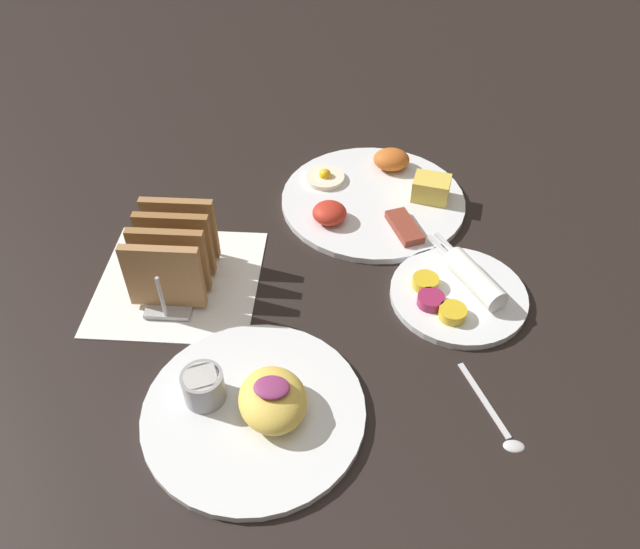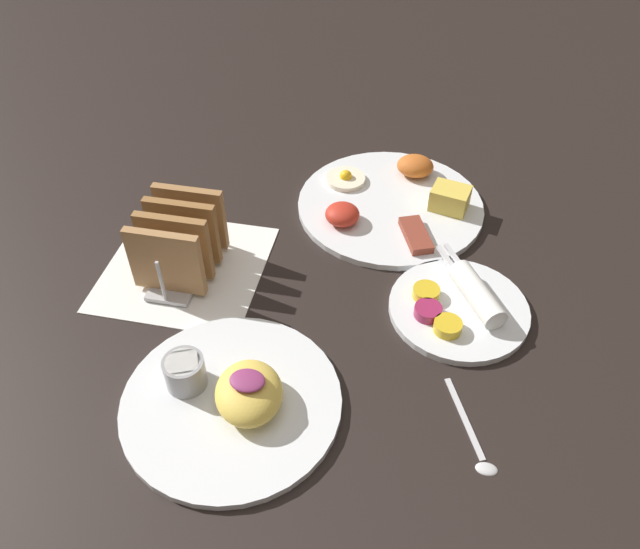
# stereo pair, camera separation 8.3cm
# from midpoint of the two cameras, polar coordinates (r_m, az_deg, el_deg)

# --- Properties ---
(ground_plane) EXTENTS (3.00, 3.00, 0.00)m
(ground_plane) POSITION_cam_midpoint_polar(r_m,az_deg,el_deg) (0.85, -4.03, -1.64)
(ground_plane) COLOR black
(napkin_flat) EXTENTS (0.22, 0.22, 0.00)m
(napkin_flat) POSITION_cam_midpoint_polar(r_m,az_deg,el_deg) (0.90, -15.39, -0.72)
(napkin_flat) COLOR white
(napkin_flat) RESTS_ON ground_plane
(plate_breakfast) EXTENTS (0.29, 0.29, 0.05)m
(plate_breakfast) POSITION_cam_midpoint_polar(r_m,az_deg,el_deg) (1.00, 2.68, 7.06)
(plate_breakfast) COLOR white
(plate_breakfast) RESTS_ON ground_plane
(plate_condiments) EXTENTS (0.18, 0.20, 0.04)m
(plate_condiments) POSITION_cam_midpoint_polar(r_m,az_deg,el_deg) (0.85, 9.91, -1.71)
(plate_condiments) COLOR white
(plate_condiments) RESTS_ON ground_plane
(plate_foreground) EXTENTS (0.25, 0.25, 0.06)m
(plate_foreground) POSITION_cam_midpoint_polar(r_m,az_deg,el_deg) (0.73, -9.42, -11.92)
(plate_foreground) COLOR white
(plate_foreground) RESTS_ON ground_plane
(toast_rack) EXTENTS (0.10, 0.15, 0.10)m
(toast_rack) POSITION_cam_midpoint_polar(r_m,az_deg,el_deg) (0.86, -16.00, 1.65)
(toast_rack) COLOR #B7B7BC
(toast_rack) RESTS_ON ground_plane
(teaspoon) EXTENTS (0.06, 0.12, 0.01)m
(teaspoon) POSITION_cam_midpoint_polar(r_m,az_deg,el_deg) (0.74, 12.88, -13.09)
(teaspoon) COLOR silver
(teaspoon) RESTS_ON ground_plane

